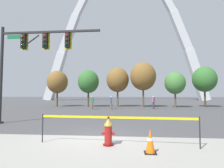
{
  "coord_description": "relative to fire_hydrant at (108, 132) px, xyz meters",
  "views": [
    {
      "loc": [
        1.29,
        -7.49,
        1.76
      ],
      "look_at": [
        0.18,
        5.0,
        2.5
      ],
      "focal_mm": 28.65,
      "sensor_mm": 36.0,
      "label": 1
    }
  ],
  "objects": [
    {
      "name": "ground_plane",
      "position": [
        -0.61,
        1.25,
        -0.47
      ],
      "size": [
        240.0,
        240.0,
        0.0
      ],
      "primitive_type": "plane",
      "color": "#474749"
    },
    {
      "name": "fire_hydrant",
      "position": [
        0.0,
        0.0,
        0.0
      ],
      "size": [
        0.46,
        0.48,
        0.99
      ],
      "color": "#5E0F0D",
      "rests_on": "ground"
    },
    {
      "name": "caution_tape_barrier",
      "position": [
        0.27,
        0.02,
        0.25
      ],
      "size": [
        5.51,
        0.36,
        1.04
      ],
      "color": "#232326",
      "rests_on": "ground"
    },
    {
      "name": "traffic_cone_by_hydrant",
      "position": [
        1.35,
        -0.71,
        -0.11
      ],
      "size": [
        0.36,
        0.36,
        0.73
      ],
      "color": "black",
      "rests_on": "ground"
    },
    {
      "name": "traffic_signal_gantry",
      "position": [
        -5.41,
        4.13,
        3.8
      ],
      "size": [
        6.42,
        0.44,
        6.0
      ],
      "color": "#232326",
      "rests_on": "ground"
    },
    {
      "name": "monument_arch",
      "position": [
        -0.61,
        47.7,
        19.49
      ],
      "size": [
        49.44,
        2.46,
        45.46
      ],
      "color": "silver",
      "rests_on": "ground"
    },
    {
      "name": "tree_far_left",
      "position": [
        -9.62,
        19.08,
        3.12
      ],
      "size": [
        3.0,
        3.0,
        5.25
      ],
      "color": "brown",
      "rests_on": "ground"
    },
    {
      "name": "tree_left_mid",
      "position": [
        -5.0,
        19.11,
        3.16
      ],
      "size": [
        3.03,
        3.03,
        5.3
      ],
      "color": "brown",
      "rests_on": "ground"
    },
    {
      "name": "tree_center_left",
      "position": [
        -0.8,
        19.64,
        3.42
      ],
      "size": [
        3.24,
        3.24,
        5.68
      ],
      "color": "brown",
      "rests_on": "ground"
    },
    {
      "name": "tree_center_right",
      "position": [
        2.83,
        19.14,
        3.85
      ],
      "size": [
        3.6,
        3.6,
        6.31
      ],
      "color": "brown",
      "rests_on": "ground"
    },
    {
      "name": "tree_right_mid",
      "position": [
        7.18,
        19.02,
        2.88
      ],
      "size": [
        2.8,
        2.8,
        4.9
      ],
      "color": "brown",
      "rests_on": "ground"
    },
    {
      "name": "tree_far_right",
      "position": [
        11.5,
        20.01,
        3.45
      ],
      "size": [
        3.27,
        3.27,
        5.73
      ],
      "color": "#473323",
      "rests_on": "ground"
    },
    {
      "name": "pedestrian_walking_left",
      "position": [
        -1.31,
        15.12,
        0.35
      ],
      "size": [
        0.24,
        0.36,
        1.59
      ],
      "color": "brown",
      "rests_on": "ground"
    },
    {
      "name": "pedestrian_standing_center",
      "position": [
        -3.53,
        14.71,
        0.35
      ],
      "size": [
        0.36,
        0.24,
        1.59
      ],
      "color": "brown",
      "rests_on": "ground"
    },
    {
      "name": "pedestrian_walking_right",
      "position": [
        3.77,
        15.81,
        0.35
      ],
      "size": [
        0.38,
        0.39,
        1.59
      ],
      "color": "#38383D",
      "rests_on": "ground"
    }
  ]
}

